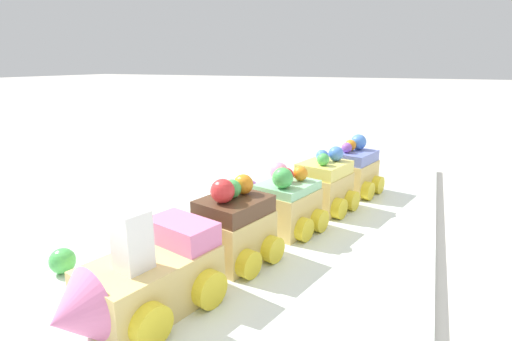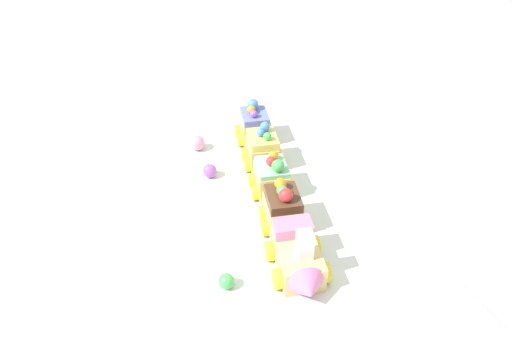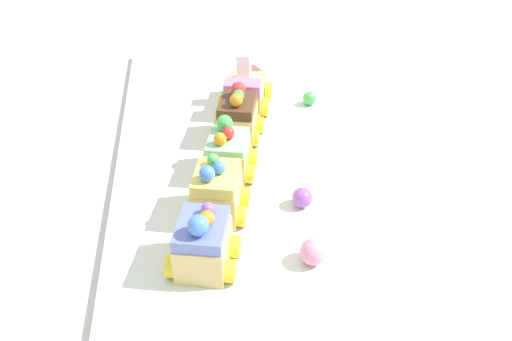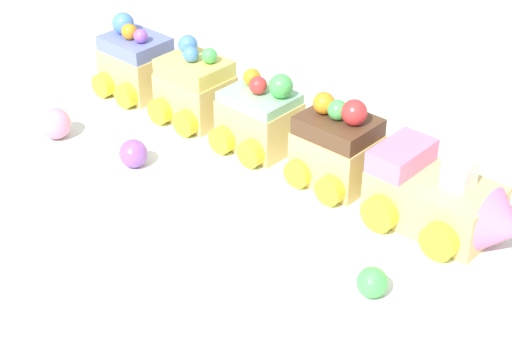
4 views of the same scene
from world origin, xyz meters
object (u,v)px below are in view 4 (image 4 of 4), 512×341
(cake_car_chocolate, at_px, (337,149))
(gumball_purple, at_px, (133,153))
(cake_train_locomotive, at_px, (445,202))
(cake_car_lemon, at_px, (195,89))
(gumball_green, at_px, (372,282))
(cake_car_blueberry, at_px, (136,64))
(cake_car_mint, at_px, (260,119))
(gumball_pink, at_px, (55,124))

(cake_car_chocolate, relative_size, gumball_purple, 3.34)
(cake_car_chocolate, bearing_deg, cake_train_locomotive, 0.05)
(cake_car_chocolate, relative_size, cake_car_lemon, 1.00)
(cake_train_locomotive, height_order, gumball_green, cake_train_locomotive)
(cake_car_lemon, relative_size, cake_car_blueberry, 1.00)
(cake_car_mint, distance_m, gumball_pink, 0.19)
(gumball_green, bearing_deg, cake_car_blueberry, 150.29)
(cake_train_locomotive, xyz_separation_m, gumball_purple, (-0.27, -0.04, -0.01))
(cake_car_blueberry, height_order, gumball_pink, cake_car_blueberry)
(cake_car_lemon, distance_m, cake_car_blueberry, 0.08)
(cake_car_mint, bearing_deg, cake_car_blueberry, -179.82)
(cake_train_locomotive, bearing_deg, cake_car_blueberry, -179.97)
(gumball_purple, bearing_deg, cake_train_locomotive, 7.63)
(cake_car_mint, height_order, cake_car_lemon, cake_car_lemon)
(cake_car_chocolate, height_order, gumball_green, cake_car_chocolate)
(gumball_purple, bearing_deg, cake_car_blueberry, 123.50)
(cake_car_chocolate, xyz_separation_m, gumball_purple, (-0.17, -0.06, -0.02))
(cake_car_lemon, bearing_deg, cake_train_locomotive, -0.04)
(cake_car_blueberry, bearing_deg, cake_car_chocolate, 0.02)
(cake_car_lemon, distance_m, gumball_purple, 0.10)
(gumball_purple, relative_size, gumball_pink, 0.86)
(cake_train_locomotive, relative_size, cake_car_chocolate, 1.57)
(cake_car_chocolate, bearing_deg, cake_car_mint, 179.73)
(cake_car_blueberry, distance_m, gumball_purple, 0.15)
(cake_car_lemon, xyz_separation_m, cake_car_blueberry, (-0.08, 0.02, 0.00))
(cake_train_locomotive, bearing_deg, cake_car_mint, 179.90)
(cake_car_blueberry, bearing_deg, gumball_pink, -81.49)
(cake_train_locomotive, relative_size, cake_car_blueberry, 1.57)
(gumball_purple, bearing_deg, cake_car_lemon, 89.55)
(gumball_purple, xyz_separation_m, gumball_green, (0.25, -0.07, -0.00))
(cake_car_blueberry, bearing_deg, cake_car_mint, 0.18)
(cake_car_chocolate, height_order, gumball_purple, cake_car_chocolate)
(cake_car_blueberry, bearing_deg, cake_train_locomotive, 0.03)
(cake_car_lemon, bearing_deg, gumball_pink, -120.49)
(cake_car_chocolate, bearing_deg, cake_car_lemon, 179.90)
(cake_car_chocolate, height_order, gumball_pink, cake_car_chocolate)
(cake_car_blueberry, relative_size, gumball_pink, 2.89)
(cake_car_chocolate, xyz_separation_m, gumball_pink, (-0.26, -0.05, -0.02))
(cake_train_locomotive, relative_size, gumball_green, 5.90)
(gumball_purple, bearing_deg, cake_car_mint, 45.58)
(gumball_green, relative_size, gumball_pink, 0.77)
(cake_train_locomotive, relative_size, gumball_purple, 5.25)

